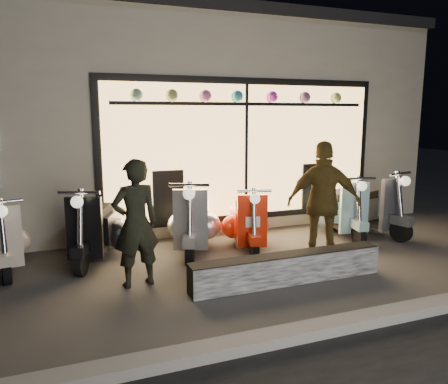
{
  "coord_description": "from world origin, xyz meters",
  "views": [
    {
      "loc": [
        -2.48,
        -5.51,
        2.22
      ],
      "look_at": [
        -0.15,
        0.6,
        1.05
      ],
      "focal_mm": 35.0,
      "sensor_mm": 36.0,
      "label": 1
    }
  ],
  "objects_px": {
    "scooter_red": "(247,222)",
    "man": "(136,223)",
    "graffiti_barrier": "(287,268)",
    "woman": "(324,203)",
    "scooter_silver": "(193,221)"
  },
  "relations": [
    {
      "from": "man",
      "to": "woman",
      "type": "relative_size",
      "value": 0.91
    },
    {
      "from": "graffiti_barrier",
      "to": "scooter_red",
      "type": "relative_size",
      "value": 1.83
    },
    {
      "from": "scooter_silver",
      "to": "graffiti_barrier",
      "type": "bearing_deg",
      "value": -48.45
    },
    {
      "from": "scooter_silver",
      "to": "man",
      "type": "height_order",
      "value": "man"
    },
    {
      "from": "scooter_silver",
      "to": "scooter_red",
      "type": "bearing_deg",
      "value": 7.3
    },
    {
      "from": "scooter_red",
      "to": "graffiti_barrier",
      "type": "bearing_deg",
      "value": -80.27
    },
    {
      "from": "scooter_red",
      "to": "woman",
      "type": "distance_m",
      "value": 1.44
    },
    {
      "from": "woman",
      "to": "graffiti_barrier",
      "type": "bearing_deg",
      "value": 57.64
    },
    {
      "from": "man",
      "to": "woman",
      "type": "distance_m",
      "value": 2.8
    },
    {
      "from": "scooter_red",
      "to": "man",
      "type": "xyz_separation_m",
      "value": [
        -2.03,
        -1.06,
        0.41
      ]
    },
    {
      "from": "graffiti_barrier",
      "to": "scooter_red",
      "type": "xyz_separation_m",
      "value": [
        0.15,
        1.69,
        0.22
      ]
    },
    {
      "from": "graffiti_barrier",
      "to": "scooter_red",
      "type": "height_order",
      "value": "scooter_red"
    },
    {
      "from": "scooter_silver",
      "to": "man",
      "type": "bearing_deg",
      "value": -111.72
    },
    {
      "from": "graffiti_barrier",
      "to": "man",
      "type": "bearing_deg",
      "value": 161.43
    },
    {
      "from": "scooter_red",
      "to": "scooter_silver",
      "type": "bearing_deg",
      "value": -178.56
    }
  ]
}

